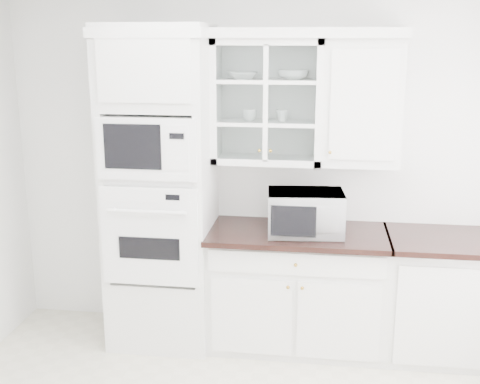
# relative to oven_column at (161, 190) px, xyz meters

# --- Properties ---
(room_shell) EXTENTS (4.00, 3.50, 2.70)m
(room_shell) POSITION_rel_oven_column_xyz_m (0.75, -0.99, 0.58)
(room_shell) COLOR white
(room_shell) RESTS_ON ground
(oven_column) EXTENTS (0.76, 0.68, 2.40)m
(oven_column) POSITION_rel_oven_column_xyz_m (0.00, 0.00, 0.00)
(oven_column) COLOR silver
(oven_column) RESTS_ON ground
(base_cabinet_run) EXTENTS (1.32, 0.67, 0.92)m
(base_cabinet_run) POSITION_rel_oven_column_xyz_m (1.03, 0.03, -0.74)
(base_cabinet_run) COLOR silver
(base_cabinet_run) RESTS_ON ground
(extra_base_cabinet) EXTENTS (0.72, 0.67, 0.92)m
(extra_base_cabinet) POSITION_rel_oven_column_xyz_m (2.03, 0.03, -0.74)
(extra_base_cabinet) COLOR silver
(extra_base_cabinet) RESTS_ON ground
(upper_cabinet_glass) EXTENTS (0.80, 0.33, 0.90)m
(upper_cabinet_glass) POSITION_rel_oven_column_xyz_m (0.78, 0.17, 0.65)
(upper_cabinet_glass) COLOR silver
(upper_cabinet_glass) RESTS_ON room_shell
(upper_cabinet_solid) EXTENTS (0.55, 0.33, 0.90)m
(upper_cabinet_solid) POSITION_rel_oven_column_xyz_m (1.46, 0.17, 0.65)
(upper_cabinet_solid) COLOR silver
(upper_cabinet_solid) RESTS_ON room_shell
(crown_molding) EXTENTS (2.14, 0.38, 0.07)m
(crown_molding) POSITION_rel_oven_column_xyz_m (0.68, 0.14, 1.14)
(crown_molding) COLOR white
(crown_molding) RESTS_ON room_shell
(countertop_microwave) EXTENTS (0.58, 0.50, 0.31)m
(countertop_microwave) POSITION_rel_oven_column_xyz_m (1.08, -0.02, -0.12)
(countertop_microwave) COLOR white
(countertop_microwave) RESTS_ON base_cabinet_run
(bowl_a) EXTENTS (0.27, 0.27, 0.05)m
(bowl_a) POSITION_rel_oven_column_xyz_m (0.59, 0.16, 0.84)
(bowl_a) COLOR white
(bowl_a) RESTS_ON upper_cabinet_glass
(bowl_b) EXTENTS (0.25, 0.25, 0.07)m
(bowl_b) POSITION_rel_oven_column_xyz_m (0.96, 0.19, 0.84)
(bowl_b) COLOR white
(bowl_b) RESTS_ON upper_cabinet_glass
(cup_a) EXTENTS (0.14, 0.14, 0.08)m
(cup_a) POSITION_rel_oven_column_xyz_m (0.65, 0.15, 0.55)
(cup_a) COLOR white
(cup_a) RESTS_ON upper_cabinet_glass
(cup_b) EXTENTS (0.10, 0.10, 0.08)m
(cup_b) POSITION_rel_oven_column_xyz_m (0.89, 0.17, 0.55)
(cup_b) COLOR white
(cup_b) RESTS_ON upper_cabinet_glass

